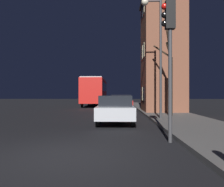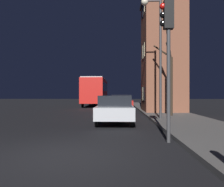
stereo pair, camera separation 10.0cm
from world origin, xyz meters
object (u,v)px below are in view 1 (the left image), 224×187
(traffic_light, at_px, (169,41))
(bare_tree, at_px, (170,79))
(bus, at_px, (95,90))
(car_near_lane, at_px, (115,108))
(streetlamp, at_px, (156,39))
(car_mid_lane, at_px, (121,102))

(traffic_light, distance_m, bare_tree, 7.37)
(bus, xyz_separation_m, car_near_lane, (2.78, -16.20, -1.27))
(streetlamp, distance_m, car_mid_lane, 8.20)
(traffic_light, relative_size, car_near_lane, 1.01)
(bare_tree, distance_m, bus, 15.02)
(streetlamp, distance_m, bus, 16.26)
(streetlamp, distance_m, bare_tree, 2.96)
(traffic_light, xyz_separation_m, car_mid_lane, (-1.33, 12.51, -2.43))
(streetlamp, height_order, bare_tree, streetlamp)
(streetlamp, xyz_separation_m, car_mid_lane, (-1.87, 6.97, -3.89))
(bus, bearing_deg, streetlamp, -71.65)
(car_mid_lane, bearing_deg, streetlamp, -75.02)
(traffic_light, distance_m, car_near_lane, 5.47)
(bare_tree, relative_size, car_near_lane, 1.18)
(car_near_lane, relative_size, car_mid_lane, 0.95)
(streetlamp, distance_m, car_near_lane, 4.62)
(streetlamp, relative_size, bare_tree, 1.31)
(car_near_lane, bearing_deg, bus, 99.72)
(car_near_lane, bearing_deg, traffic_light, -69.13)
(traffic_light, xyz_separation_m, bare_tree, (1.73, 7.12, -0.74))
(bare_tree, bearing_deg, traffic_light, -103.65)
(car_mid_lane, bearing_deg, traffic_light, -83.93)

